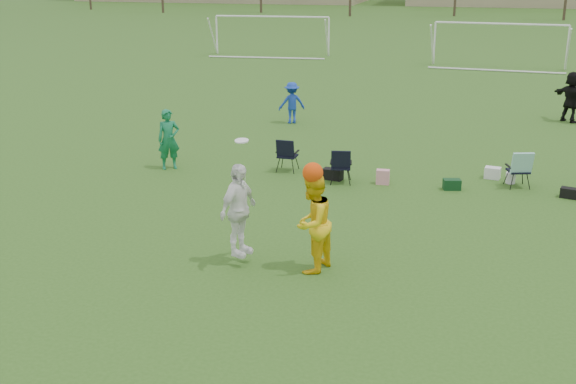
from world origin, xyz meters
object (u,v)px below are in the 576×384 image
(fielder_blue, at_px, (292,103))
(goal_left, at_px, (272,24))
(fielder_black, at_px, (571,97))
(fielder_green_near, at_px, (169,139))
(center_contest, at_px, (283,217))
(goal_mid, at_px, (500,32))

(fielder_blue, bearing_deg, goal_left, -100.63)
(fielder_blue, xyz_separation_m, fielder_black, (10.06, 2.88, 0.18))
(fielder_blue, bearing_deg, fielder_green_near, 46.00)
(fielder_blue, bearing_deg, center_contest, 75.10)
(fielder_black, distance_m, goal_left, 23.41)
(fielder_blue, height_order, fielder_black, fielder_black)
(fielder_blue, distance_m, center_contest, 13.34)
(fielder_green_near, relative_size, goal_left, 0.24)
(fielder_green_near, relative_size, fielder_blue, 1.14)
(fielder_green_near, height_order, goal_left, goal_left)
(fielder_green_near, xyz_separation_m, fielder_black, (11.97, 9.78, 0.07))
(fielder_black, xyz_separation_m, goal_mid, (-2.39, 14.69, 0.98))
(fielder_green_near, bearing_deg, fielder_black, 5.76)
(fielder_black, distance_m, center_contest, 17.29)
(center_contest, relative_size, goal_left, 0.35)
(fielder_green_near, bearing_deg, goal_mid, 35.13)
(fielder_green_near, xyz_separation_m, goal_left, (-4.42, 26.47, 1.05))
(fielder_blue, height_order, goal_mid, goal_mid)
(fielder_green_near, relative_size, center_contest, 0.68)
(fielder_black, height_order, goal_mid, goal_mid)
(center_contest, xyz_separation_m, goal_left, (-9.47, 32.54, 0.85))
(fielder_blue, distance_m, goal_mid, 19.21)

